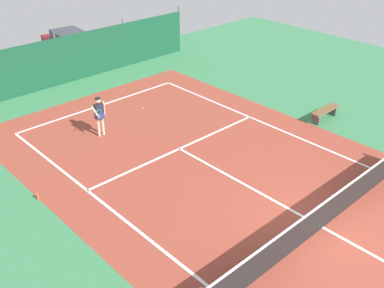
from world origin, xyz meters
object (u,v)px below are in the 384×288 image
at_px(parked_car, 70,45).
at_px(courtside_bench, 325,112).
at_px(water_bottle, 38,196).
at_px(tennis_net, 325,214).
at_px(tennis_ball_near_player, 142,108).
at_px(tennis_player, 99,114).

bearing_deg(parked_car, courtside_bench, -68.79).
bearing_deg(water_bottle, tennis_net, -51.97).
distance_m(tennis_ball_near_player, water_bottle, 7.48).
bearing_deg(parked_car, water_bottle, -118.21).
height_order(tennis_net, courtside_bench, tennis_net).
height_order(tennis_net, tennis_player, tennis_player).
distance_m(tennis_player, tennis_ball_near_player, 3.07).
relative_size(tennis_ball_near_player, courtside_bench, 0.04).
xyz_separation_m(tennis_ball_near_player, parked_car, (1.16, 8.33, 0.81)).
bearing_deg(tennis_ball_near_player, tennis_player, -161.99).
xyz_separation_m(tennis_net, parked_car, (2.37, 18.64, 0.33)).
relative_size(tennis_player, parked_car, 0.38).
bearing_deg(tennis_player, tennis_net, 99.37).
distance_m(tennis_net, tennis_ball_near_player, 10.39).
bearing_deg(water_bottle, tennis_ball_near_player, 25.74).
relative_size(tennis_net, parked_car, 2.32).
xyz_separation_m(parked_car, water_bottle, (-7.90, -11.57, -0.72)).
relative_size(tennis_player, tennis_ball_near_player, 24.85).
relative_size(tennis_net, water_bottle, 42.17).
distance_m(tennis_net, tennis_player, 9.55).
bearing_deg(tennis_net, parked_car, 82.75).
bearing_deg(tennis_ball_near_player, tennis_net, -96.68).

